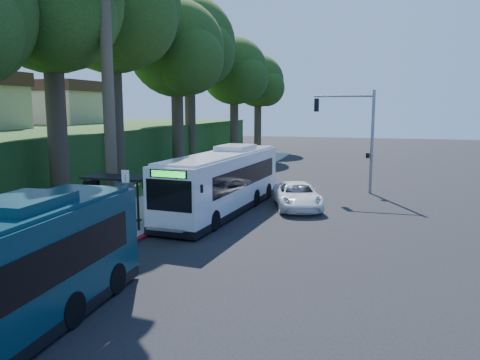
% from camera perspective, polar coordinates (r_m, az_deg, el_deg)
% --- Properties ---
extents(ground, '(140.00, 140.00, 0.00)m').
position_cam_1_polar(ground, '(24.11, 3.81, -5.22)').
color(ground, black).
rests_on(ground, ground).
extents(sidewalk, '(4.50, 70.00, 0.12)m').
position_cam_1_polar(sidewalk, '(26.54, -11.82, -3.94)').
color(sidewalk, gray).
rests_on(sidewalk, ground).
extents(red_curb, '(0.25, 30.00, 0.13)m').
position_cam_1_polar(red_curb, '(22.07, -11.33, -6.53)').
color(red_curb, maroon).
rests_on(red_curb, ground).
extents(grass_verge, '(8.00, 70.00, 0.06)m').
position_cam_1_polar(grass_verge, '(33.61, -16.50, -1.48)').
color(grass_verge, '#234719').
rests_on(grass_verge, ground).
extents(bus_shelter, '(3.20, 1.51, 2.55)m').
position_cam_1_polar(bus_shelter, '(23.74, -15.05, -1.27)').
color(bus_shelter, black).
rests_on(bus_shelter, ground).
extents(stop_sign_pole, '(0.35, 0.06, 3.17)m').
position_cam_1_polar(stop_sign_pole, '(20.95, -13.72, -1.78)').
color(stop_sign_pole, gray).
rests_on(stop_sign_pole, ground).
extents(traffic_signal_pole, '(4.10, 0.30, 7.00)m').
position_cam_1_polar(traffic_signal_pole, '(32.93, 14.09, 6.11)').
color(traffic_signal_pole, gray).
rests_on(traffic_signal_pole, ground).
extents(hillside_backdrop, '(24.00, 60.00, 8.80)m').
position_cam_1_polar(hillside_backdrop, '(49.23, -23.48, 4.16)').
color(hillside_backdrop, '#234719').
rests_on(hillside_backdrop, ground).
extents(tree_0, '(8.40, 8.00, 15.70)m').
position_cam_1_polar(tree_0, '(29.13, -22.02, 18.82)').
color(tree_0, '#382B1E').
rests_on(tree_0, ground).
extents(tree_1, '(10.50, 10.00, 18.26)m').
position_cam_1_polar(tree_1, '(36.49, -15.31, 19.43)').
color(tree_1, '#382B1E').
rests_on(tree_1, ground).
extents(tree_2, '(8.82, 8.40, 15.12)m').
position_cam_1_polar(tree_2, '(42.56, -7.65, 15.03)').
color(tree_2, '#382B1E').
rests_on(tree_2, ground).
extents(tree_3, '(10.08, 9.60, 17.28)m').
position_cam_1_polar(tree_3, '(50.83, -6.09, 15.75)').
color(tree_3, '#382B1E').
rests_on(tree_3, ground).
extents(tree_4, '(8.40, 8.00, 14.14)m').
position_cam_1_polar(tree_4, '(57.35, -0.63, 12.75)').
color(tree_4, '#382B1E').
rests_on(tree_4, ground).
extents(tree_5, '(7.35, 7.00, 12.86)m').
position_cam_1_polar(tree_5, '(64.76, 2.28, 11.63)').
color(tree_5, '#382B1E').
rests_on(tree_5, ground).
extents(white_bus, '(3.65, 12.35, 3.63)m').
position_cam_1_polar(white_bus, '(26.27, -2.04, -0.09)').
color(white_bus, silver).
rests_on(white_bus, ground).
extents(pickup, '(3.92, 5.81, 1.48)m').
position_cam_1_polar(pickup, '(27.60, 6.98, -1.88)').
color(pickup, white).
rests_on(pickup, ground).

